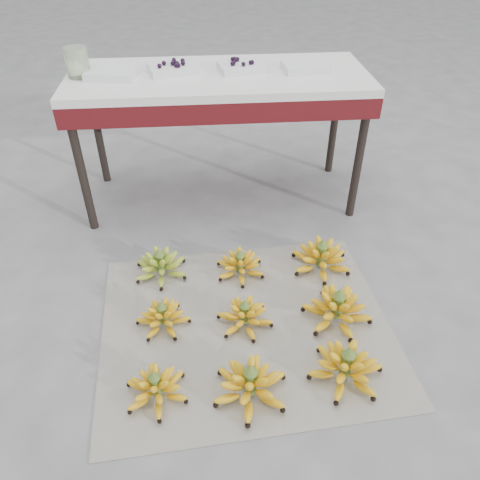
{
  "coord_description": "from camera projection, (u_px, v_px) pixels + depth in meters",
  "views": [
    {
      "loc": [
        -0.23,
        -1.43,
        1.56
      ],
      "look_at": [
        -0.09,
        0.21,
        0.29
      ],
      "focal_mm": 35.0,
      "sensor_mm": 36.0,
      "label": 1
    }
  ],
  "objects": [
    {
      "name": "ground",
      "position": [
        264.0,
        319.0,
        2.1
      ],
      "size": [
        60.0,
        60.0,
        0.0
      ],
      "primitive_type": "plane",
      "color": "#5C5C5E",
      "rests_on": "ground"
    },
    {
      "name": "newspaper_mat",
      "position": [
        246.0,
        326.0,
        2.06
      ],
      "size": [
        1.32,
        1.13,
        0.01
      ],
      "primitive_type": "cube",
      "rotation": [
        0.0,
        0.0,
        0.07
      ],
      "color": "silver",
      "rests_on": "ground"
    },
    {
      "name": "bunch_front_left",
      "position": [
        156.0,
        388.0,
        1.75
      ],
      "size": [
        0.32,
        0.32,
        0.15
      ],
      "rotation": [
        0.0,
        0.0,
        0.42
      ],
      "color": "yellow",
      "rests_on": "newspaper_mat"
    },
    {
      "name": "bunch_front_center",
      "position": [
        250.0,
        384.0,
        1.75
      ],
      "size": [
        0.31,
        0.31,
        0.18
      ],
      "rotation": [
        0.0,
        0.0,
        0.09
      ],
      "color": "yellow",
      "rests_on": "newspaper_mat"
    },
    {
      "name": "bunch_front_right",
      "position": [
        346.0,
        367.0,
        1.81
      ],
      "size": [
        0.33,
        0.33,
        0.18
      ],
      "rotation": [
        0.0,
        0.0,
        -0.14
      ],
      "color": "yellow",
      "rests_on": "newspaper_mat"
    },
    {
      "name": "bunch_mid_left",
      "position": [
        163.0,
        317.0,
        2.03
      ],
      "size": [
        0.24,
        0.24,
        0.14
      ],
      "rotation": [
        0.0,
        0.0,
        -0.05
      ],
      "color": "yellow",
      "rests_on": "newspaper_mat"
    },
    {
      "name": "bunch_mid_center",
      "position": [
        245.0,
        316.0,
        2.03
      ],
      "size": [
        0.3,
        0.3,
        0.15
      ],
      "rotation": [
        0.0,
        0.0,
        -0.32
      ],
      "color": "yellow",
      "rests_on": "newspaper_mat"
    },
    {
      "name": "bunch_mid_right",
      "position": [
        337.0,
        309.0,
        2.05
      ],
      "size": [
        0.4,
        0.4,
        0.18
      ],
      "rotation": [
        0.0,
        0.0,
        0.42
      ],
      "color": "yellow",
      "rests_on": "newspaper_mat"
    },
    {
      "name": "bunch_back_left",
      "position": [
        161.0,
        265.0,
        2.29
      ],
      "size": [
        0.34,
        0.34,
        0.16
      ],
      "rotation": [
        0.0,
        0.0,
        0.39
      ],
      "color": "olive",
      "rests_on": "newspaper_mat"
    },
    {
      "name": "bunch_back_center",
      "position": [
        240.0,
        265.0,
        2.3
      ],
      "size": [
        0.28,
        0.28,
        0.15
      ],
      "rotation": [
        0.0,
        0.0,
        0.17
      ],
      "color": "yellow",
      "rests_on": "newspaper_mat"
    },
    {
      "name": "bunch_back_right",
      "position": [
        321.0,
        258.0,
        2.33
      ],
      "size": [
        0.36,
        0.36,
        0.18
      ],
      "rotation": [
        0.0,
        0.0,
        0.26
      ],
      "color": "yellow",
      "rests_on": "newspaper_mat"
    },
    {
      "name": "vendor_table",
      "position": [
        219.0,
        90.0,
        2.5
      ],
      "size": [
        1.58,
        0.63,
        0.76
      ],
      "color": "black",
      "rests_on": "ground"
    },
    {
      "name": "tray_far_left",
      "position": [
        111.0,
        74.0,
        2.38
      ],
      "size": [
        0.27,
        0.21,
        0.04
      ],
      "color": "silver",
      "rests_on": "vendor_table"
    },
    {
      "name": "tray_left",
      "position": [
        173.0,
        68.0,
        2.44
      ],
      "size": [
        0.28,
        0.23,
        0.06
      ],
      "color": "silver",
      "rests_on": "vendor_table"
    },
    {
      "name": "tray_right",
      "position": [
        242.0,
        67.0,
        2.46
      ],
      "size": [
        0.26,
        0.21,
        0.06
      ],
      "color": "silver",
      "rests_on": "vendor_table"
    },
    {
      "name": "tray_far_right",
      "position": [
        305.0,
        67.0,
        2.46
      ],
      "size": [
        0.24,
        0.18,
        0.04
      ],
      "color": "silver",
      "rests_on": "vendor_table"
    },
    {
      "name": "glass_jar",
      "position": [
        77.0,
        62.0,
        2.35
      ],
      "size": [
        0.15,
        0.15,
        0.15
      ],
      "primitive_type": "cylinder",
      "rotation": [
        0.0,
        0.0,
        0.32
      ],
      "color": "#D6EDBD",
      "rests_on": "vendor_table"
    }
  ]
}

